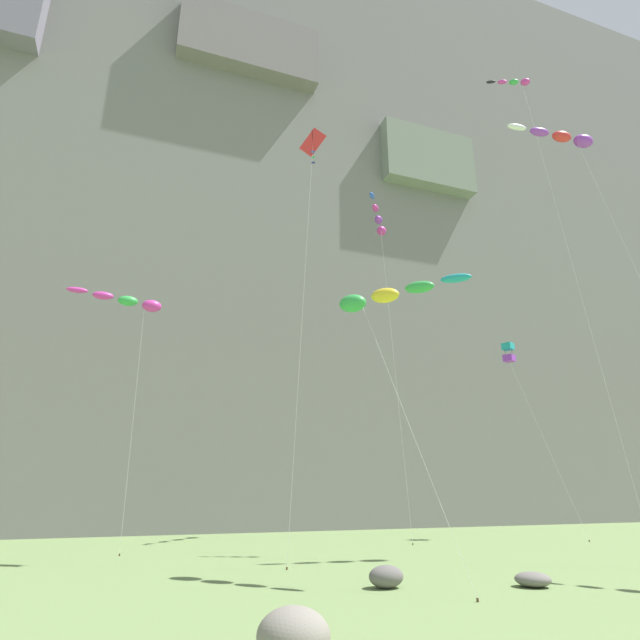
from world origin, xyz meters
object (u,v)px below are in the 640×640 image
object	(u,v)px
boulder_foreground_right	(533,579)
kite_windsock_far_left	(130,301)
kite_windsock_upper_right	(564,137)
boulder_mid_field	(293,636)
kite_windsock_mid_left	(379,221)
kite_diamond_upper_left	(312,153)
boulder_foreground_left	(386,577)
kite_box_low_right	(509,353)
kite_windsock_high_right	(515,84)
kite_windsock_high_left	(382,296)

from	to	relation	value
boulder_foreground_right	kite_windsock_far_left	bearing A→B (deg)	132.33
boulder_foreground_right	kite_windsock_upper_right	bearing A→B (deg)	22.56
boulder_mid_field	kite_windsock_mid_left	xyz separation A→B (m)	(15.66, 25.65, 26.32)
boulder_mid_field	kite_diamond_upper_left	world-z (taller)	kite_diamond_upper_left
boulder_foreground_left	boulder_foreground_right	bearing A→B (deg)	-17.62
boulder_foreground_right	kite_box_low_right	xyz separation A→B (m)	(13.84, 15.89, 13.99)
kite_box_low_right	kite_windsock_high_right	size ratio (longest dim) A/B	0.45
boulder_foreground_left	kite_windsock_upper_right	distance (m)	30.78
kite_windsock_high_right	kite_windsock_far_left	distance (m)	32.80
kite_windsock_far_left	kite_windsock_high_left	bearing A→B (deg)	-50.70
boulder_foreground_left	kite_windsock_far_left	xyz separation A→B (m)	(-10.55, 15.72, 15.14)
boulder_foreground_right	boulder_foreground_left	xyz separation A→B (m)	(-5.31, 1.69, 0.13)
boulder_foreground_left	kite_windsock_high_left	size ratio (longest dim) A/B	0.11
boulder_foreground_right	kite_box_low_right	bearing A→B (deg)	48.95
kite_diamond_upper_left	kite_windsock_high_left	xyz separation A→B (m)	(1.62, -5.77, -11.72)
kite_windsock_upper_right	kite_windsock_mid_left	bearing A→B (deg)	112.51
kite_windsock_mid_left	kite_windsock_high_left	size ratio (longest dim) A/B	2.18
boulder_mid_field	kite_diamond_upper_left	size ratio (longest dim) A/B	0.08
boulder_foreground_right	kite_windsock_high_left	distance (m)	13.15
kite_windsock_mid_left	boulder_foreground_right	bearing A→B (deg)	-102.54
kite_windsock_mid_left	kite_windsock_high_left	xyz separation A→B (m)	(-8.66, -16.79, -14.58)
kite_windsock_mid_left	kite_windsock_high_left	bearing A→B (deg)	-117.28
kite_windsock_high_right	boulder_mid_field	bearing A→B (deg)	-148.84
boulder_mid_field	boulder_foreground_right	bearing A→B (deg)	26.81
kite_diamond_upper_left	kite_windsock_far_left	distance (m)	15.61
boulder_foreground_right	boulder_mid_field	size ratio (longest dim) A/B	0.83
kite_windsock_high_left	boulder_foreground_right	bearing A→B (deg)	-37.09
kite_windsock_upper_right	kite_windsock_far_left	bearing A→B (deg)	154.23
boulder_foreground_right	kite_windsock_far_left	world-z (taller)	kite_windsock_far_left
kite_windsock_mid_left	kite_windsock_upper_right	bearing A→B (deg)	-67.49
kite_box_low_right	kite_windsock_high_left	size ratio (longest dim) A/B	1.18
boulder_foreground_left	boulder_mid_field	xyz separation A→B (m)	(-5.91, -7.36, 0.16)
boulder_foreground_right	kite_windsock_mid_left	size ratio (longest dim) A/B	0.06
kite_box_low_right	kite_windsock_far_left	distance (m)	29.76
boulder_mid_field	kite_windsock_upper_right	distance (m)	35.50
kite_windsock_upper_right	kite_box_low_right	distance (m)	16.93
boulder_mid_field	kite_windsock_high_right	size ratio (longest dim) A/B	0.06
kite_windsock_high_left	kite_windsock_far_left	xyz separation A→B (m)	(-11.64, 14.22, 3.23)
kite_diamond_upper_left	kite_windsock_high_left	size ratio (longest dim) A/B	2.03
kite_windsock_mid_left	kite_windsock_high_right	bearing A→B (deg)	-66.80
boulder_foreground_left	kite_box_low_right	bearing A→B (deg)	36.57
kite_diamond_upper_left	kite_windsock_high_left	world-z (taller)	kite_diamond_upper_left
boulder_foreground_right	kite_windsock_high_left	xyz separation A→B (m)	(-4.22, 3.19, 12.04)
boulder_mid_field	kite_windsock_upper_right	bearing A→B (deg)	24.76
boulder_foreground_left	kite_box_low_right	xyz separation A→B (m)	(19.15, 14.20, 13.86)
boulder_foreground_left	boulder_mid_field	bearing A→B (deg)	-128.76
boulder_foreground_right	kite_windsock_far_left	xyz separation A→B (m)	(-15.86, 17.41, 15.27)
kite_windsock_mid_left	kite_windsock_high_right	xyz separation A→B (m)	(5.51, -12.85, 6.10)
kite_windsock_mid_left	kite_windsock_far_left	bearing A→B (deg)	-172.78
boulder_mid_field	kite_windsock_mid_left	size ratio (longest dim) A/B	0.07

